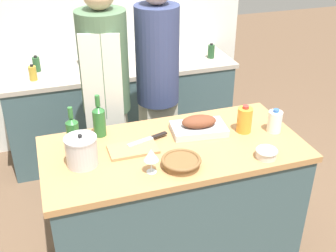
# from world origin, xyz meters

# --- Properties ---
(kitchen_island) EXTENTS (1.57, 0.75, 0.93)m
(kitchen_island) POSITION_xyz_m (0.00, 0.00, 0.47)
(kitchen_island) COLOR #3D565B
(kitchen_island) RESTS_ON ground_plane
(back_counter) EXTENTS (2.13, 0.60, 0.88)m
(back_counter) POSITION_xyz_m (0.00, 1.55, 0.44)
(back_counter) COLOR #3D565B
(back_counter) RESTS_ON ground_plane
(back_wall) EXTENTS (2.63, 0.10, 2.55)m
(back_wall) POSITION_xyz_m (0.00, 1.90, 1.27)
(back_wall) COLOR silver
(back_wall) RESTS_ON ground_plane
(roasting_pan) EXTENTS (0.36, 0.25, 0.11)m
(roasting_pan) POSITION_xyz_m (0.21, 0.12, 0.98)
(roasting_pan) COLOR #BCBCC1
(roasting_pan) RESTS_ON kitchen_island
(wicker_basket) EXTENTS (0.22, 0.22, 0.05)m
(wicker_basket) POSITION_xyz_m (-0.03, -0.21, 0.96)
(wicker_basket) COLOR brown
(wicker_basket) RESTS_ON kitchen_island
(cutting_board) EXTENTS (0.29, 0.17, 0.02)m
(cutting_board) POSITION_xyz_m (-0.24, 0.03, 0.94)
(cutting_board) COLOR #AD7F51
(cutting_board) RESTS_ON kitchen_island
(stock_pot) EXTENTS (0.18, 0.18, 0.19)m
(stock_pot) POSITION_xyz_m (-0.54, -0.02, 1.02)
(stock_pot) COLOR #B7B7BC
(stock_pot) RESTS_ON kitchen_island
(mixing_bowl) EXTENTS (0.13, 0.13, 0.06)m
(mixing_bowl) POSITION_xyz_m (0.46, -0.28, 0.96)
(mixing_bowl) COLOR beige
(mixing_bowl) RESTS_ON kitchen_island
(juice_jug) EXTENTS (0.09, 0.09, 0.18)m
(juice_jug) POSITION_xyz_m (0.48, 0.03, 1.01)
(juice_jug) COLOR orange
(juice_jug) RESTS_ON kitchen_island
(milk_jug) EXTENTS (0.09, 0.09, 0.15)m
(milk_jug) POSITION_xyz_m (0.66, -0.02, 1.00)
(milk_jug) COLOR white
(milk_jug) RESTS_ON kitchen_island
(wine_bottle_green) EXTENTS (0.08, 0.08, 0.27)m
(wine_bottle_green) POSITION_xyz_m (-0.39, 0.27, 1.04)
(wine_bottle_green) COLOR #28662D
(wine_bottle_green) RESTS_ON kitchen_island
(wine_bottle_dark) EXTENTS (0.08, 0.08, 0.26)m
(wine_bottle_dark) POSITION_xyz_m (-0.57, 0.19, 1.03)
(wine_bottle_dark) COLOR #28662D
(wine_bottle_dark) RESTS_ON kitchen_island
(wine_glass_left) EXTENTS (0.08, 0.08, 0.15)m
(wine_glass_left) POSITION_xyz_m (-0.20, -0.21, 1.04)
(wine_glass_left) COLOR silver
(wine_glass_left) RESTS_ON kitchen_island
(knife_chef) EXTENTS (0.27, 0.11, 0.01)m
(knife_chef) POSITION_xyz_m (-0.13, 0.10, 0.95)
(knife_chef) COLOR #B7B7BC
(knife_chef) RESTS_ON cutting_board
(stand_mixer) EXTENTS (0.18, 0.14, 0.30)m
(stand_mixer) POSITION_xyz_m (-0.25, 1.66, 1.01)
(stand_mixer) COLOR #333842
(stand_mixer) RESTS_ON back_counter
(condiment_bottle_tall) EXTENTS (0.06, 0.06, 0.14)m
(condiment_bottle_tall) POSITION_xyz_m (-0.71, 1.65, 0.94)
(condiment_bottle_tall) COLOR #234C28
(condiment_bottle_tall) RESTS_ON back_counter
(condiment_bottle_short) EXTENTS (0.06, 0.06, 0.14)m
(condiment_bottle_short) POSITION_xyz_m (-0.75, 1.45, 0.94)
(condiment_bottle_short) COLOR #B28E2D
(condiment_bottle_short) RESTS_ON back_counter
(condiment_bottle_extra) EXTENTS (0.06, 0.06, 0.14)m
(condiment_bottle_extra) POSITION_xyz_m (0.88, 1.49, 0.94)
(condiment_bottle_extra) COLOR #234C28
(condiment_bottle_extra) RESTS_ON back_counter
(person_cook_aproned) EXTENTS (0.35, 0.38, 1.80)m
(person_cook_aproned) POSITION_xyz_m (-0.26, 0.76, 1.00)
(person_cook_aproned) COLOR beige
(person_cook_aproned) RESTS_ON ground_plane
(person_cook_guest) EXTENTS (0.32, 0.32, 1.80)m
(person_cook_guest) POSITION_xyz_m (0.13, 0.77, 1.01)
(person_cook_guest) COLOR beige
(person_cook_guest) RESTS_ON ground_plane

